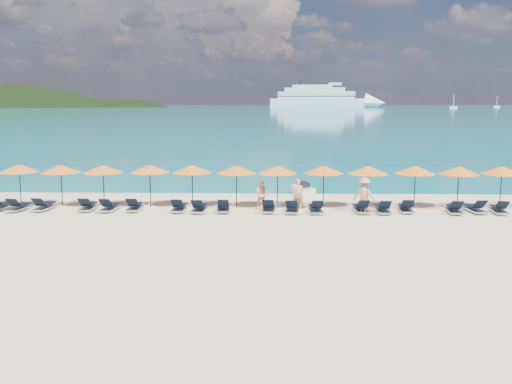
{
  "coord_description": "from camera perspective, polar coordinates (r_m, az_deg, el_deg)",
  "views": [
    {
      "loc": [
        0.79,
        -23.96,
        5.48
      ],
      "look_at": [
        0.0,
        3.0,
        1.2
      ],
      "focal_mm": 40.0,
      "sensor_mm": 36.0,
      "label": 1
    }
  ],
  "objects": [
    {
      "name": "umbrella_2",
      "position": [
        30.74,
        -15.06,
        2.24
      ],
      "size": [
        2.1,
        2.1,
        2.28
      ],
      "color": "black",
      "rests_on": "ground"
    },
    {
      "name": "beachgoer_c",
      "position": [
        28.76,
        10.77,
        -0.32
      ],
      "size": [
        1.27,
        0.99,
        1.79
      ],
      "primitive_type": "imported",
      "rotation": [
        0.0,
        0.0,
        2.69
      ],
      "color": "tan",
      "rests_on": "ground"
    },
    {
      "name": "sailboat_near",
      "position": [
        517.82,
        19.13,
        8.05
      ],
      "size": [
        6.37,
        2.12,
        11.68
      ],
      "color": "white",
      "rests_on": "ground"
    },
    {
      "name": "umbrella_7",
      "position": [
        29.67,
        6.8,
        2.25
      ],
      "size": [
        2.1,
        2.1,
        2.28
      ],
      "color": "black",
      "rests_on": "ground"
    },
    {
      "name": "umbrella_0",
      "position": [
        32.48,
        -22.61,
        2.2
      ],
      "size": [
        2.1,
        2.1,
        2.28
      ],
      "color": "black",
      "rests_on": "ground"
    },
    {
      "name": "jetski",
      "position": [
        33.93,
        4.74,
        0.23
      ],
      "size": [
        1.4,
        2.31,
        0.77
      ],
      "rotation": [
        0.0,
        0.0,
        0.29
      ],
      "color": "silver",
      "rests_on": "ground"
    },
    {
      "name": "umbrella_1",
      "position": [
        31.44,
        -18.95,
        2.2
      ],
      "size": [
        2.1,
        2.1,
        2.28
      ],
      "color": "black",
      "rests_on": "ground"
    },
    {
      "name": "lounger_13",
      "position": [
        28.97,
        12.6,
        -1.63
      ],
      "size": [
        0.65,
        1.71,
        0.66
      ],
      "rotation": [
        0.0,
        0.0,
        -0.02
      ],
      "color": "silver",
      "rests_on": "ground"
    },
    {
      "name": "lounger_5",
      "position": [
        29.56,
        -12.04,
        -1.4
      ],
      "size": [
        0.65,
        1.71,
        0.66
      ],
      "rotation": [
        0.0,
        0.0,
        0.02
      ],
      "color": "silver",
      "rests_on": "ground"
    },
    {
      "name": "lounger_6",
      "position": [
        28.94,
        -7.71,
        -1.51
      ],
      "size": [
        0.63,
        1.7,
        0.66
      ],
      "rotation": [
        0.0,
        0.0,
        -0.01
      ],
      "color": "silver",
      "rests_on": "ground"
    },
    {
      "name": "lounger_17",
      "position": [
        30.66,
        23.11,
        -1.56
      ],
      "size": [
        0.79,
        1.76,
        0.66
      ],
      "rotation": [
        0.0,
        0.0,
        -0.1
      ],
      "color": "silver",
      "rests_on": "ground"
    },
    {
      "name": "lounger_3",
      "position": [
        30.2,
        -16.47,
        -1.36
      ],
      "size": [
        0.68,
        1.72,
        0.66
      ],
      "rotation": [
        0.0,
        0.0,
        0.03
      ],
      "color": "silver",
      "rests_on": "ground"
    },
    {
      "name": "lounger_2",
      "position": [
        30.94,
        -20.45,
        -1.32
      ],
      "size": [
        0.76,
        1.75,
        0.66
      ],
      "rotation": [
        0.0,
        0.0,
        -0.08
      ],
      "color": "silver",
      "rests_on": "ground"
    },
    {
      "name": "umbrella_10",
      "position": [
        30.85,
        19.63,
        2.05
      ],
      "size": [
        2.1,
        2.1,
        2.28
      ],
      "color": "black",
      "rests_on": "ground"
    },
    {
      "name": "sea",
      "position": [
        683.98,
        1.64,
        8.55
      ],
      "size": [
        1600.0,
        1300.0,
        0.01
      ],
      "primitive_type": "cube",
      "color": "#1FA9B2",
      "rests_on": "ground"
    },
    {
      "name": "beachgoer_b",
      "position": [
        29.13,
        0.62,
        -0.28
      ],
      "size": [
        0.77,
        0.47,
        1.55
      ],
      "primitive_type": "imported",
      "rotation": [
        0.0,
        0.0,
        0.05
      ],
      "color": "tan",
      "rests_on": "ground"
    },
    {
      "name": "lounger_7",
      "position": [
        28.65,
        -5.7,
        -1.58
      ],
      "size": [
        0.72,
        1.73,
        0.66
      ],
      "rotation": [
        0.0,
        0.0,
        -0.06
      ],
      "color": "silver",
      "rests_on": "ground"
    },
    {
      "name": "umbrella_3",
      "position": [
        30.26,
        -10.59,
        2.29
      ],
      "size": [
        2.1,
        2.1,
        2.28
      ],
      "color": "black",
      "rests_on": "ground"
    },
    {
      "name": "lounger_9",
      "position": [
        28.58,
        1.27,
        -1.56
      ],
      "size": [
        0.71,
        1.73,
        0.66
      ],
      "rotation": [
        0.0,
        0.0,
        -0.05
      ],
      "color": "silver",
      "rests_on": "ground"
    },
    {
      "name": "lounger_1",
      "position": [
        31.29,
        -22.63,
        -1.33
      ],
      "size": [
        0.73,
        1.74,
        0.66
      ],
      "rotation": [
        0.0,
        0.0,
        -0.07
      ],
      "color": "silver",
      "rests_on": "ground"
    },
    {
      "name": "umbrella_8",
      "position": [
        29.81,
        11.14,
        2.18
      ],
      "size": [
        2.1,
        2.1,
        2.28
      ],
      "color": "black",
      "rests_on": "ground"
    },
    {
      "name": "lounger_16",
      "position": [
        30.45,
        21.06,
        -1.51
      ],
      "size": [
        0.77,
        1.75,
        0.66
      ],
      "rotation": [
        0.0,
        0.0,
        0.09
      ],
      "color": "silver",
      "rests_on": "ground"
    },
    {
      "name": "lounger_12",
      "position": [
        28.92,
        10.47,
        -1.58
      ],
      "size": [
        0.71,
        1.73,
        0.66
      ],
      "rotation": [
        0.0,
        0.0,
        0.05
      ],
      "color": "silver",
      "rests_on": "ground"
    },
    {
      "name": "umbrella_11",
      "position": [
        31.74,
        23.38,
        2.01
      ],
      "size": [
        2.1,
        2.1,
        2.28
      ],
      "color": "black",
      "rests_on": "ground"
    },
    {
      "name": "umbrella_5",
      "position": [
        29.49,
        -1.97,
        2.27
      ],
      "size": [
        2.1,
        2.1,
        2.28
      ],
      "color": "black",
      "rests_on": "ground"
    },
    {
      "name": "umbrella_6",
      "position": [
        29.46,
        2.16,
        2.26
      ],
      "size": [
        2.1,
        2.1,
        2.28
      ],
      "color": "black",
      "rests_on": "ground"
    },
    {
      "name": "lounger_15",
      "position": [
        29.89,
        19.2,
        -1.6
      ],
      "size": [
        0.77,
        1.75,
        0.66
      ],
      "rotation": [
        0.0,
        0.0,
        -0.09
      ],
      "color": "silver",
      "rests_on": "ground"
    },
    {
      "name": "beachgoer_a",
      "position": [
        29.24,
        4.27,
        -0.24
      ],
      "size": [
        0.63,
        0.47,
        1.58
      ],
      "primitive_type": "imported",
      "rotation": [
        0.0,
        0.0,
        0.17
      ],
      "color": "tan",
      "rests_on": "ground"
    },
    {
      "name": "lounger_4",
      "position": [
        29.75,
        -14.45,
        -1.42
      ],
      "size": [
        0.73,
        1.74,
        0.66
      ],
      "rotation": [
        0.0,
        0.0,
        -0.06
      ],
      "color": "silver",
      "rests_on": "ground"
    },
    {
      "name": "lounger_10",
      "position": [
        28.44,
        3.63,
        -1.63
      ],
      "size": [
        0.77,
        1.75,
        0.66
      ],
      "rotation": [
        0.0,
        0.0,
        -0.09
      ],
      "color": "silver",
      "rests_on": "ground"
    },
    {
      "name": "umbrella_4",
      "position": [
        29.89,
        -6.41,
        2.31
      ],
      "size": [
        2.1,
        2.1,
        2.28
      ],
      "color": "black",
      "rests_on": "ground"
    },
    {
      "name": "cruise_ship",
      "position": [
        583.93,
        7.2,
        9.22
      ],
      "size": [
        115.19,
        52.28,
        32.03
      ],
      "rotation": [
        0.0,
        0.0,
        -0.31
      ],
      "color": "white",
      "rests_on": "ground"
    },
    {
      "name": "umbrella_9",
      "position": [
        30.41,
        15.65,
        2.14
      ],
      "size": [
        2.1,
        2.1,
        2.28
      ],
      "color": "black",
      "rests_on": "ground"
    },
    {
      "name": "headland_small",
      "position": [
        604.47,
        -12.81,
        4.95
      ],
      "size": [
        162.0,
        126.0,
        85.5
      ],
      "color": "black",
      "rests_on": "ground"
    },
    {
      "name": "sailboat_far",
      "position": [
        622.69,
        22.93,
        7.91
      ],
      "size": [
        6.0,
        2.0,
        11.0
      ],
      "color": "white",
      "rests_on": "ground"
    },
    {
      "name": "ground",
      "position": [
        24.59,
        -0.21,
        -3.86
      ],
      "size": [
        1400.0,
        1400.0,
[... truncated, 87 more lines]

